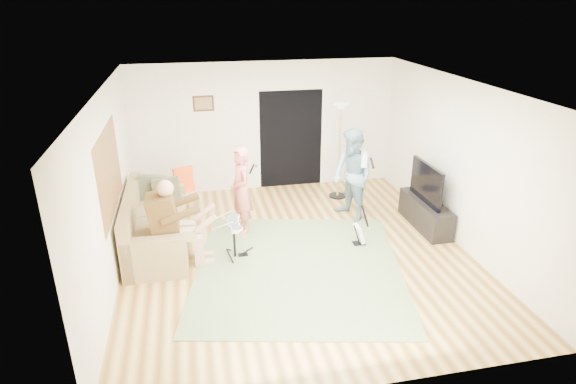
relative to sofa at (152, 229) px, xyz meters
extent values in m
plane|color=brown|center=(2.30, -0.72, -0.31)|extent=(6.00, 6.00, 0.00)
plane|color=white|center=(2.30, -0.72, 2.39)|extent=(6.00, 6.00, 0.00)
plane|color=brown|center=(-0.44, -0.52, 1.24)|extent=(0.00, 2.05, 2.05)
plane|color=black|center=(2.85, 2.27, 0.74)|extent=(2.10, 0.00, 2.10)
cube|color=#3F2314|center=(1.05, 2.27, 1.59)|extent=(0.42, 0.03, 0.32)
cube|color=#627849|center=(2.23, -1.20, -0.30)|extent=(3.77, 4.00, 0.02)
cube|color=olive|center=(0.10, 0.00, -0.08)|extent=(0.94, 1.87, 0.46)
cube|color=olive|center=(-0.29, 0.00, 0.16)|extent=(0.18, 2.31, 0.94)
cube|color=olive|center=(0.10, 1.05, 0.02)|extent=(0.94, 0.22, 0.66)
cube|color=olive|center=(0.10, -1.05, 0.02)|extent=(0.94, 0.22, 0.66)
cube|color=brown|center=(0.25, -0.65, 0.53)|extent=(0.39, 0.51, 0.65)
sphere|color=tan|center=(0.32, -0.65, 0.96)|extent=(0.25, 0.25, 0.25)
cylinder|color=black|center=(1.30, -0.65, -0.01)|extent=(0.04, 0.04, 0.57)
cube|color=white|center=(1.30, -0.65, 0.27)|extent=(0.11, 0.57, 0.03)
imported|color=#D5695C|center=(1.53, 0.25, 0.46)|extent=(0.47, 0.63, 1.55)
imported|color=#6E90A1|center=(3.59, 0.36, 0.55)|extent=(0.90, 1.01, 1.72)
cube|color=black|center=(3.40, -0.66, -0.30)|extent=(0.20, 0.16, 0.03)
cube|color=white|center=(3.40, -0.66, -0.11)|extent=(0.15, 0.23, 0.31)
cylinder|color=black|center=(3.48, -0.66, 0.21)|extent=(0.16, 0.04, 0.40)
cylinder|color=black|center=(3.67, 1.42, -0.30)|extent=(0.35, 0.35, 0.03)
cylinder|color=tan|center=(3.67, 1.42, 0.63)|extent=(0.05, 0.05, 1.85)
cone|color=white|center=(3.67, 1.42, 1.58)|extent=(0.31, 0.31, 0.12)
cube|color=tan|center=(0.62, 1.10, 0.11)|extent=(0.51, 0.51, 0.04)
cube|color=#FF561A|center=(0.62, 1.28, 0.42)|extent=(0.38, 0.21, 0.39)
cube|color=black|center=(4.80, -0.24, -0.06)|extent=(0.40, 1.40, 0.50)
cube|color=black|center=(4.75, -0.24, 0.54)|extent=(0.06, 1.06, 0.69)
camera|label=1|loc=(0.75, -7.45, 3.60)|focal=30.00mm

